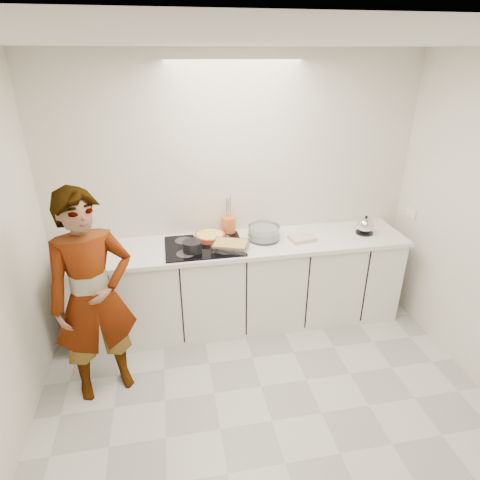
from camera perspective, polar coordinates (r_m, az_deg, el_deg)
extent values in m
cube|color=beige|center=(3.37, 4.57, -24.27)|extent=(3.60, 3.20, 0.00)
cube|color=white|center=(2.20, 7.13, 26.15)|extent=(3.60, 3.20, 0.00)
cube|color=silver|center=(3.96, -0.78, 6.67)|extent=(3.60, 0.00, 2.60)
cube|color=white|center=(4.46, 23.20, 3.61)|extent=(0.02, 0.15, 0.09)
cube|color=white|center=(4.04, 0.09, -6.49)|extent=(3.20, 0.58, 0.87)
cube|color=white|center=(3.82, 0.09, -0.67)|extent=(3.24, 0.64, 0.04)
cube|color=black|center=(3.75, -5.11, -0.86)|extent=(0.72, 0.54, 0.01)
cylinder|color=#B54225|center=(3.87, -4.32, 0.54)|extent=(0.33, 0.33, 0.05)
cylinder|color=#FFDA5F|center=(3.86, -4.33, 0.78)|extent=(0.29, 0.29, 0.01)
cylinder|color=black|center=(3.62, -6.79, -0.93)|extent=(0.21, 0.21, 0.10)
cylinder|color=silver|center=(3.63, -6.54, -0.15)|extent=(0.01, 0.07, 0.15)
cube|color=silver|center=(3.66, -1.34, -0.82)|extent=(0.38, 0.33, 0.06)
cube|color=tan|center=(3.65, -1.35, -0.52)|extent=(0.34, 0.29, 0.02)
cylinder|color=silver|center=(3.86, 3.41, 1.05)|extent=(0.35, 0.35, 0.14)
cylinder|color=white|center=(3.87, 3.41, 0.75)|extent=(0.30, 0.30, 0.07)
cube|color=white|center=(3.91, 8.85, 0.24)|extent=(0.27, 0.22, 0.04)
cylinder|color=black|center=(4.20, 17.25, 1.01)|extent=(0.19, 0.19, 0.02)
sphere|color=silver|center=(4.17, 17.39, 2.02)|extent=(0.19, 0.19, 0.16)
sphere|color=black|center=(4.13, 17.54, 3.15)|extent=(0.03, 0.03, 0.03)
cylinder|color=orange|center=(3.99, -1.58, 2.15)|extent=(0.18, 0.18, 0.17)
imported|color=white|center=(3.25, -20.13, -7.79)|extent=(0.74, 0.60, 1.74)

